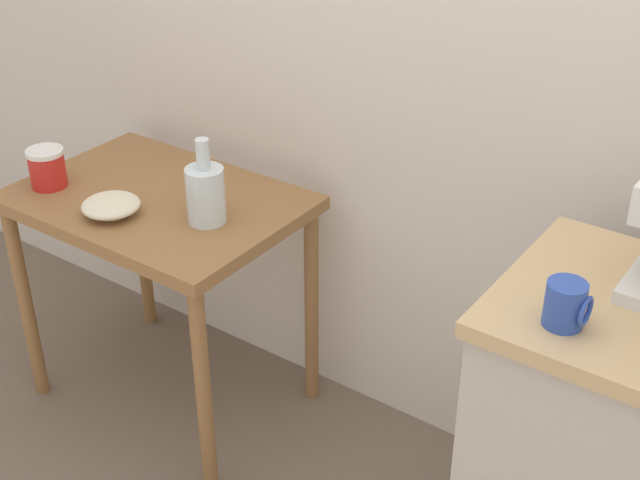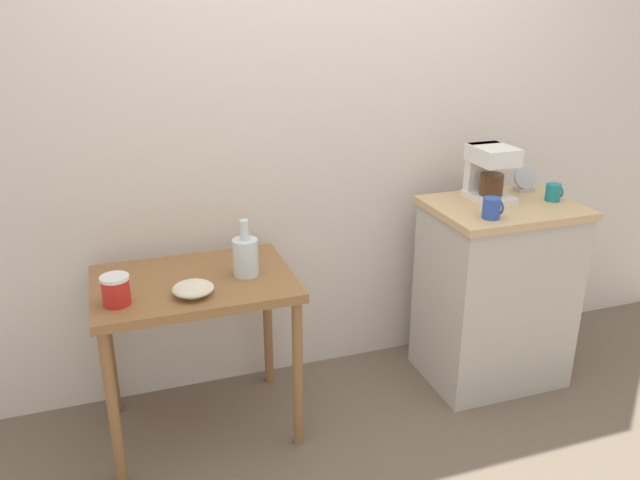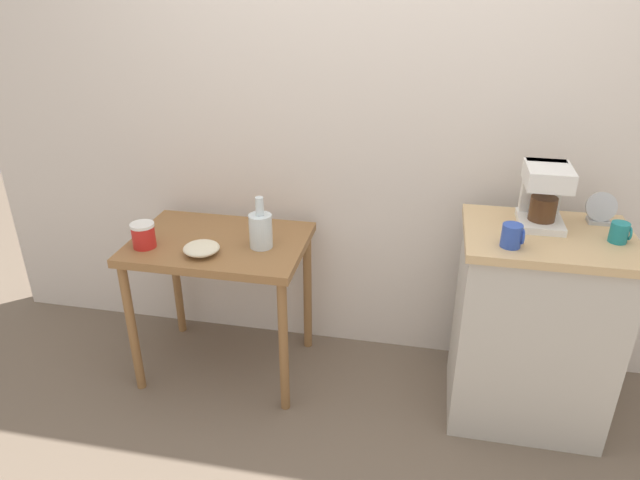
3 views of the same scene
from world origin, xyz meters
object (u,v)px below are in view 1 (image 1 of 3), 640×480
Objects in this scene: bowl_stoneware at (111,205)px; glass_carafe_vase at (205,193)px; mug_blue at (566,305)px; canister_enamel at (47,168)px.

glass_carafe_vase reaches higher than bowl_stoneware.
mug_blue is at bearing -1.62° from bowl_stoneware.
canister_enamel is at bearing 177.95° from mug_blue.
mug_blue is at bearing -2.05° from canister_enamel.
canister_enamel is at bearing 176.00° from bowl_stoneware.
glass_carafe_vase reaches higher than canister_enamel.
canister_enamel is 1.26× the size of mug_blue.
mug_blue reaches higher than bowl_stoneware.
bowl_stoneware is at bearing -4.00° from canister_enamel.
bowl_stoneware is 1.40× the size of canister_enamel.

